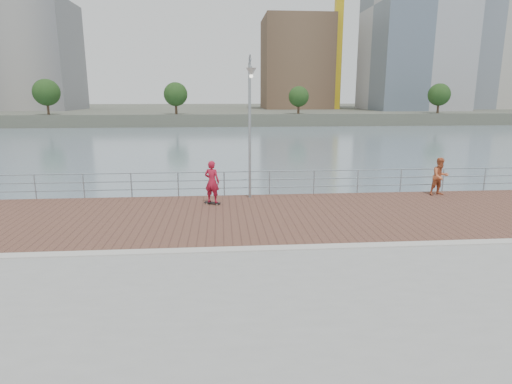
{
  "coord_description": "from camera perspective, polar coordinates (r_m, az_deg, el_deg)",
  "views": [
    {
      "loc": [
        -1.15,
        -11.9,
        4.51
      ],
      "look_at": [
        0.0,
        2.0,
        1.3
      ],
      "focal_mm": 30.0,
      "sensor_mm": 36.0,
      "label": 1
    }
  ],
  "objects": [
    {
      "name": "guardrail",
      "position": [
        19.32,
        -1.22,
        1.55
      ],
      "size": [
        39.06,
        0.06,
        1.13
      ],
      "color": "#8C9EA8",
      "rests_on": "brick_lane"
    },
    {
      "name": "curb",
      "position": [
        12.77,
        0.75,
        -7.58
      ],
      "size": [
        40.0,
        0.4,
        0.06
      ],
      "primitive_type": "cube",
      "color": "#B7B5AD",
      "rests_on": "seawall"
    },
    {
      "name": "skateboard",
      "position": [
        17.89,
        -5.82,
        -1.43
      ],
      "size": [
        0.72,
        0.44,
        0.08
      ],
      "rotation": [
        0.0,
        0.0,
        -0.4
      ],
      "color": "black",
      "rests_on": "brick_lane"
    },
    {
      "name": "skyline",
      "position": [
        121.51,
        9.93,
        22.01
      ],
      "size": [
        233.0,
        41.0,
        61.74
      ],
      "color": "#ADA38E",
      "rests_on": "far_shore"
    },
    {
      "name": "street_lamp",
      "position": [
        18.02,
        -0.76,
        11.73
      ],
      "size": [
        0.42,
        1.23,
        5.81
      ],
      "color": "gray",
      "rests_on": "brick_lane"
    },
    {
      "name": "bystander",
      "position": [
        21.0,
        23.33,
        1.92
      ],
      "size": [
        0.92,
        0.77,
        1.7
      ],
      "primitive_type": "imported",
      "rotation": [
        0.0,
        0.0,
        0.16
      ],
      "color": "#C46239",
      "rests_on": "brick_lane"
    },
    {
      "name": "water",
      "position": [
        13.61,
        0.72,
        -15.61
      ],
      "size": [
        400.0,
        400.0,
        0.0
      ],
      "primitive_type": "plane",
      "color": "slate",
      "rests_on": "ground"
    },
    {
      "name": "brick_lane",
      "position": [
        16.18,
        -0.47,
        -3.19
      ],
      "size": [
        40.0,
        6.8,
        0.02
      ],
      "primitive_type": "cube",
      "color": "brown",
      "rests_on": "seawall"
    },
    {
      "name": "far_shore",
      "position": [
        134.51,
        -4.31,
        10.67
      ],
      "size": [
        320.0,
        95.0,
        2.5
      ],
      "primitive_type": "cube",
      "color": "#4C5142",
      "rests_on": "ground"
    },
    {
      "name": "shoreline_trees",
      "position": [
        90.4,
        5.88,
        12.79
      ],
      "size": [
        169.18,
        5.17,
        6.89
      ],
      "color": "#473323",
      "rests_on": "far_shore"
    },
    {
      "name": "skateboarder",
      "position": [
        17.69,
        -5.89,
        1.38
      ],
      "size": [
        0.75,
        0.64,
        1.75
      ],
      "primitive_type": "imported",
      "rotation": [
        0.0,
        0.0,
        2.74
      ],
      "color": "#A9162F",
      "rests_on": "skateboard"
    }
  ]
}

